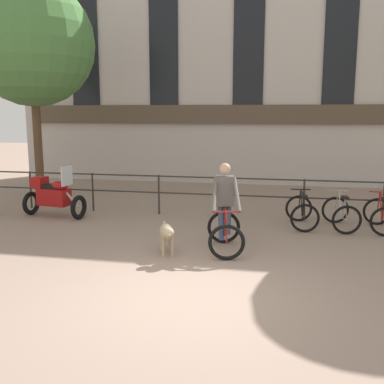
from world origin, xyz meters
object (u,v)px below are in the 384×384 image
at_px(parked_motorcycle, 53,196).
at_px(parked_bicycle_near_lamp, 302,212).
at_px(dog, 167,233).
at_px(parked_bicycle_mid_right, 381,215).
at_px(parked_bicycle_mid_left, 341,214).
at_px(cyclist_with_bike, 225,212).

distance_m(parked_motorcycle, parked_bicycle_near_lamp, 6.27).
relative_size(dog, parked_bicycle_mid_right, 0.82).
xyz_separation_m(parked_bicycle_near_lamp, parked_bicycle_mid_right, (1.77, -0.00, 0.00)).
relative_size(dog, parked_bicycle_mid_left, 0.78).
relative_size(parked_motorcycle, parked_bicycle_near_lamp, 1.44).
xyz_separation_m(parked_motorcycle, parked_bicycle_mid_right, (8.03, 0.22, -0.20)).
xyz_separation_m(parked_bicycle_mid_left, parked_bicycle_mid_right, (0.89, -0.00, 0.00)).
bearing_deg(parked_bicycle_mid_left, parked_motorcycle, -5.56).
bearing_deg(parked_bicycle_mid_left, dog, 30.42).
bearing_deg(parked_bicycle_near_lamp, dog, 40.59).
bearing_deg(parked_bicycle_near_lamp, parked_bicycle_mid_right, 174.48).
bearing_deg(parked_bicycle_near_lamp, parked_bicycle_mid_left, 174.48).
relative_size(parked_bicycle_near_lamp, parked_bicycle_mid_left, 0.99).
relative_size(cyclist_with_bike, parked_bicycle_mid_left, 1.43).
distance_m(dog, parked_motorcycle, 4.42).
xyz_separation_m(parked_motorcycle, parked_bicycle_near_lamp, (6.26, 0.22, -0.20)).
relative_size(parked_motorcycle, parked_bicycle_mid_right, 1.50).
bearing_deg(parked_motorcycle, cyclist_with_bike, -102.76).
height_order(cyclist_with_bike, dog, cyclist_with_bike).
distance_m(dog, parked_bicycle_near_lamp, 3.75).
bearing_deg(parked_bicycle_mid_right, parked_bicycle_near_lamp, 1.57).
bearing_deg(cyclist_with_bike, parked_bicycle_mid_left, 30.78).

